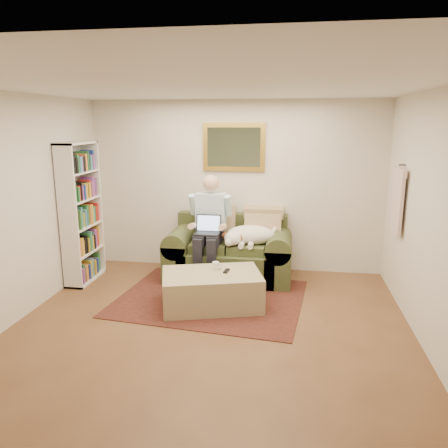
% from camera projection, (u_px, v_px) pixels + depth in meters
% --- Properties ---
extents(room_shell, '(4.51, 5.00, 2.61)m').
position_uv_depth(room_shell, '(209.00, 215.00, 4.64)').
color(room_shell, brown).
rests_on(room_shell, ground).
extents(rug, '(2.55, 2.14, 0.01)m').
position_uv_depth(rug, '(211.00, 298.00, 5.76)').
color(rug, black).
rests_on(rug, room_shell).
extents(sofa, '(1.82, 0.92, 1.09)m').
position_uv_depth(sofa, '(229.00, 257.00, 6.46)').
color(sofa, '#484F2A').
rests_on(sofa, room_shell).
extents(seated_man, '(0.60, 0.86, 1.53)m').
position_uv_depth(seated_man, '(209.00, 230.00, 6.24)').
color(seated_man, '#8CBFD8').
rests_on(seated_man, sofa).
extents(laptop, '(0.35, 0.28, 0.26)m').
position_uv_depth(laptop, '(208.00, 228.00, 6.16)').
color(laptop, black).
rests_on(laptop, seated_man).
extents(sleeping_dog, '(0.75, 0.47, 0.28)m').
position_uv_depth(sleeping_dog, '(251.00, 235.00, 6.24)').
color(sleeping_dog, white).
rests_on(sleeping_dog, sofa).
extents(ottoman, '(1.38, 1.08, 0.44)m').
position_uv_depth(ottoman, '(212.00, 290.00, 5.47)').
color(ottoman, tan).
rests_on(ottoman, room_shell).
extents(coffee_mug, '(0.08, 0.08, 0.10)m').
position_uv_depth(coffee_mug, '(216.00, 266.00, 5.54)').
color(coffee_mug, white).
rests_on(coffee_mug, ottoman).
extents(tv_remote, '(0.07, 0.16, 0.02)m').
position_uv_depth(tv_remote, '(226.00, 271.00, 5.47)').
color(tv_remote, black).
rests_on(tv_remote, ottoman).
extents(bookshelf, '(0.28, 0.80, 2.00)m').
position_uv_depth(bookshelf, '(81.00, 213.00, 6.23)').
color(bookshelf, white).
rests_on(bookshelf, room_shell).
extents(wall_mirror, '(0.94, 0.04, 0.72)m').
position_uv_depth(wall_mirror, '(234.00, 147.00, 6.55)').
color(wall_mirror, gold).
rests_on(wall_mirror, room_shell).
extents(hanging_shirt, '(0.06, 0.52, 0.90)m').
position_uv_depth(hanging_shirt, '(398.00, 197.00, 5.50)').
color(hanging_shirt, beige).
rests_on(hanging_shirt, room_shell).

